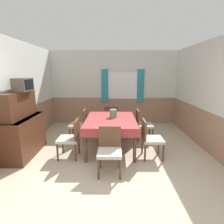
{
  "coord_description": "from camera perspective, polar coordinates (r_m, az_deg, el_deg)",
  "views": [
    {
      "loc": [
        0.02,
        -2.19,
        1.85
      ],
      "look_at": [
        -0.03,
        1.92,
        0.92
      ],
      "focal_mm": 28.0,
      "sensor_mm": 36.0,
      "label": 1
    }
  ],
  "objects": [
    {
      "name": "vase",
      "position": [
        4.3,
        0.48,
        -0.45
      ],
      "size": [
        0.18,
        0.18,
        0.2
      ],
      "color": "slate",
      "rests_on": "dining_table"
    },
    {
      "name": "chair_left_near",
      "position": [
        3.95,
        -13.23,
        -7.97
      ],
      "size": [
        0.44,
        0.44,
        0.86
      ],
      "rotation": [
        0.0,
        0.0,
        1.57
      ],
      "color": "brown",
      "rests_on": "ground_plane"
    },
    {
      "name": "chair_head_window",
      "position": [
        5.4,
        -0.19,
        -2.0
      ],
      "size": [
        0.44,
        0.44,
        0.86
      ],
      "color": "brown",
      "rests_on": "ground_plane"
    },
    {
      "name": "chair_head_near",
      "position": [
        3.31,
        -0.77,
        -11.83
      ],
      "size": [
        0.44,
        0.44,
        0.86
      ],
      "rotation": [
        0.0,
        0.0,
        3.14
      ],
      "color": "brown",
      "rests_on": "ground_plane"
    },
    {
      "name": "wall_back",
      "position": [
        6.36,
        0.64,
        7.87
      ],
      "size": [
        4.86,
        0.1,
        2.6
      ],
      "color": "silver",
      "rests_on": "ground_plane"
    },
    {
      "name": "chair_left_far",
      "position": [
        4.93,
        -10.35,
        -3.66
      ],
      "size": [
        0.44,
        0.44,
        0.86
      ],
      "rotation": [
        0.0,
        0.0,
        1.57
      ],
      "color": "brown",
      "rests_on": "ground_plane"
    },
    {
      "name": "chair_right_near",
      "position": [
        3.92,
        12.24,
        -8.1
      ],
      "size": [
        0.44,
        0.44,
        0.86
      ],
      "rotation": [
        0.0,
        0.0,
        4.71
      ],
      "color": "brown",
      "rests_on": "ground_plane"
    },
    {
      "name": "tv",
      "position": [
        4.31,
        -27.07,
        7.94
      ],
      "size": [
        0.29,
        0.45,
        0.29
      ],
      "color": "#51473D",
      "rests_on": "sideboard"
    },
    {
      "name": "sideboard",
      "position": [
        4.39,
        -26.86,
        -4.91
      ],
      "size": [
        0.46,
        1.24,
        1.45
      ],
      "color": "#4C2819",
      "rests_on": "ground_plane"
    },
    {
      "name": "chair_right_far",
      "position": [
        4.9,
        9.83,
        -3.73
      ],
      "size": [
        0.44,
        0.44,
        0.86
      ],
      "rotation": [
        0.0,
        0.0,
        4.71
      ],
      "color": "brown",
      "rests_on": "ground_plane"
    },
    {
      "name": "dining_table",
      "position": [
        4.28,
        -0.41,
        -3.3
      ],
      "size": [
        1.21,
        1.7,
        0.77
      ],
      "color": "#9E3838",
      "rests_on": "ground_plane"
    },
    {
      "name": "wall_right",
      "position": [
        4.84,
        28.31,
        4.75
      ],
      "size": [
        0.05,
        4.53,
        2.6
      ],
      "color": "silver",
      "rests_on": "ground_plane"
    },
    {
      "name": "wall_left",
      "position": [
        4.85,
        -27.35,
        4.87
      ],
      "size": [
        0.05,
        4.53,
        2.6
      ],
      "color": "silver",
      "rests_on": "ground_plane"
    },
    {
      "name": "ground_plane",
      "position": [
        2.87,
        0.19,
        -27.35
      ],
      "size": [
        16.0,
        16.0,
        0.0
      ],
      "primitive_type": "plane",
      "color": "tan"
    }
  ]
}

